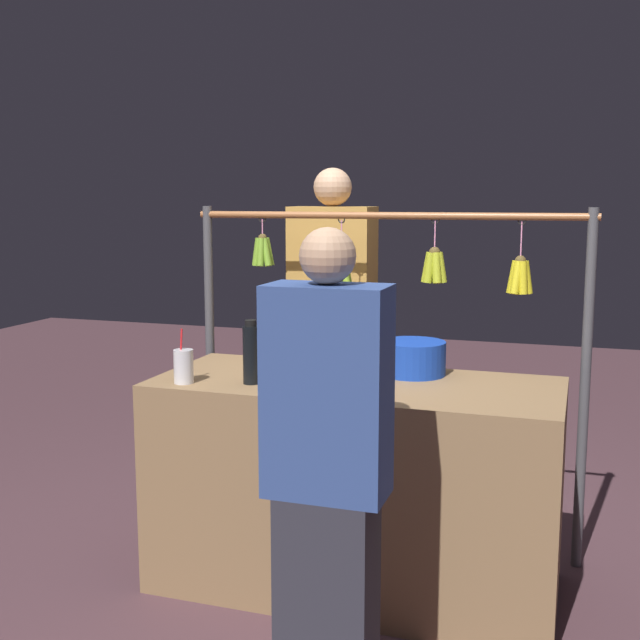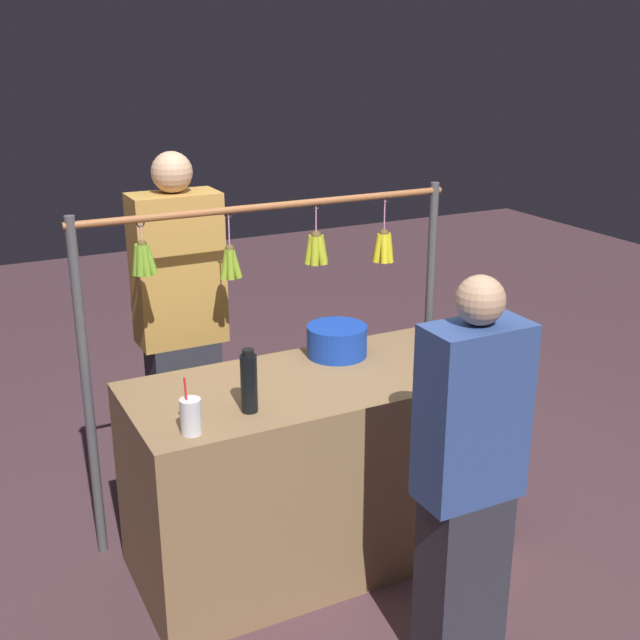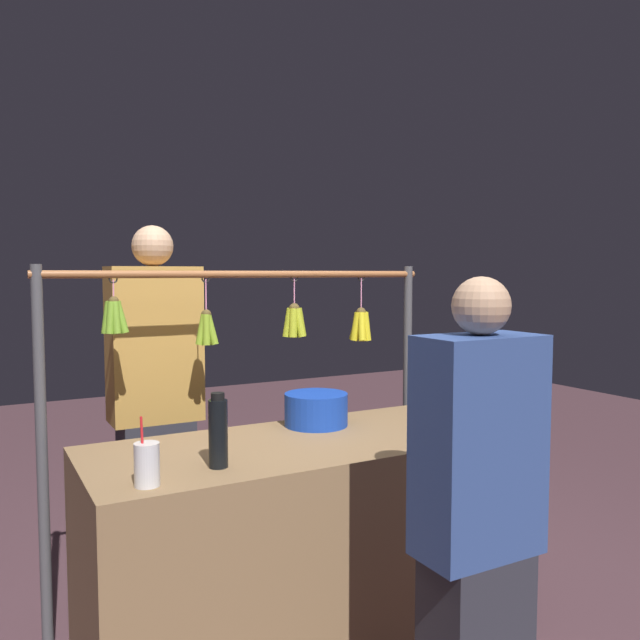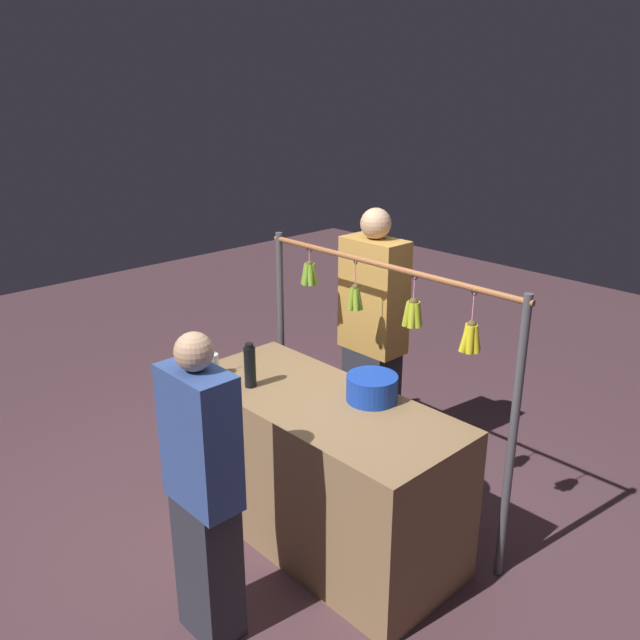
# 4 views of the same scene
# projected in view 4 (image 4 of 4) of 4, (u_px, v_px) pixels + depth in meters

# --- Properties ---
(ground_plane) EXTENTS (12.00, 12.00, 0.00)m
(ground_plane) POSITION_uv_depth(u_px,v_px,m) (320.00, 535.00, 3.86)
(ground_plane) COLOR #4F333A
(market_counter) EXTENTS (1.64, 0.71, 0.88)m
(market_counter) POSITION_uv_depth(u_px,v_px,m) (320.00, 470.00, 3.71)
(market_counter) COLOR olive
(market_counter) RESTS_ON ground
(display_rack) EXTENTS (1.83, 0.12, 1.57)m
(display_rack) POSITION_uv_depth(u_px,v_px,m) (383.00, 341.00, 3.78)
(display_rack) COLOR #4C4C51
(display_rack) RESTS_ON ground
(water_bottle) EXTENTS (0.07, 0.07, 0.26)m
(water_bottle) POSITION_uv_depth(u_px,v_px,m) (250.00, 366.00, 3.67)
(water_bottle) COLOR black
(water_bottle) RESTS_ON market_counter
(blue_bucket) EXTENTS (0.27, 0.27, 0.14)m
(blue_bucket) POSITION_uv_depth(u_px,v_px,m) (372.00, 388.00, 3.53)
(blue_bucket) COLOR #1940B4
(blue_bucket) RESTS_ON market_counter
(drink_cup) EXTENTS (0.08, 0.08, 0.22)m
(drink_cup) POSITION_uv_depth(u_px,v_px,m) (212.00, 365.00, 3.82)
(drink_cup) COLOR silver
(drink_cup) RESTS_ON market_counter
(vendor_person) EXTENTS (0.42, 0.23, 1.76)m
(vendor_person) POSITION_uv_depth(u_px,v_px,m) (372.00, 344.00, 4.32)
(vendor_person) COLOR #2D2D38
(vendor_person) RESTS_ON ground
(customer_person) EXTENTS (0.36, 0.20, 1.53)m
(customer_person) POSITION_uv_depth(u_px,v_px,m) (204.00, 495.00, 2.95)
(customer_person) COLOR #2D2D38
(customer_person) RESTS_ON ground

